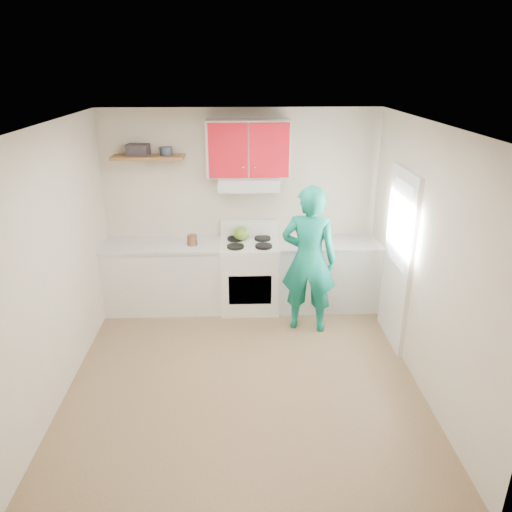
{
  "coord_description": "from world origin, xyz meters",
  "views": [
    {
      "loc": [
        -0.03,
        -4.34,
        3.1
      ],
      "look_at": [
        0.15,
        0.55,
        1.15
      ],
      "focal_mm": 33.98,
      "sensor_mm": 36.0,
      "label": 1
    }
  ],
  "objects_px": {
    "stove": "(249,276)",
    "kettle": "(241,234)",
    "tin": "(166,151)",
    "crock": "(192,241)",
    "person": "(309,260)"
  },
  "relations": [
    {
      "from": "person",
      "to": "stove",
      "type": "bearing_deg",
      "value": -25.4
    },
    {
      "from": "stove",
      "to": "kettle",
      "type": "relative_size",
      "value": 4.36
    },
    {
      "from": "kettle",
      "to": "crock",
      "type": "bearing_deg",
      "value": -175.39
    },
    {
      "from": "crock",
      "to": "person",
      "type": "xyz_separation_m",
      "value": [
        1.43,
        -0.55,
        -0.06
      ]
    },
    {
      "from": "stove",
      "to": "kettle",
      "type": "distance_m",
      "value": 0.58
    },
    {
      "from": "kettle",
      "to": "tin",
      "type": "bearing_deg",
      "value": 166.07
    },
    {
      "from": "kettle",
      "to": "person",
      "type": "height_order",
      "value": "person"
    },
    {
      "from": "stove",
      "to": "tin",
      "type": "xyz_separation_m",
      "value": [
        -1.03,
        0.19,
        1.63
      ]
    },
    {
      "from": "stove",
      "to": "tin",
      "type": "height_order",
      "value": "tin"
    },
    {
      "from": "stove",
      "to": "kettle",
      "type": "bearing_deg",
      "value": 127.17
    },
    {
      "from": "crock",
      "to": "person",
      "type": "bearing_deg",
      "value": -20.89
    },
    {
      "from": "tin",
      "to": "person",
      "type": "xyz_separation_m",
      "value": [
        1.72,
        -0.77,
        -1.17
      ]
    },
    {
      "from": "stove",
      "to": "tin",
      "type": "distance_m",
      "value": 1.93
    },
    {
      "from": "tin",
      "to": "crock",
      "type": "distance_m",
      "value": 1.17
    },
    {
      "from": "stove",
      "to": "kettle",
      "type": "height_order",
      "value": "kettle"
    }
  ]
}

